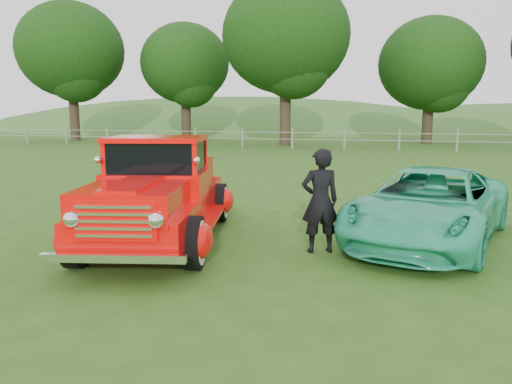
% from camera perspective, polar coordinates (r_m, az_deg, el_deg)
% --- Properties ---
extents(ground, '(140.00, 140.00, 0.00)m').
position_cam_1_polar(ground, '(7.40, -2.75, -8.01)').
color(ground, '#2A4D14').
rests_on(ground, ground).
extents(distant_hills, '(116.00, 60.00, 18.00)m').
position_cam_1_polar(distant_hills, '(66.85, 8.80, 3.39)').
color(distant_hills, '#335F23').
rests_on(distant_hills, ground).
extents(fence_line, '(48.00, 0.12, 1.20)m').
position_cam_1_polar(fence_line, '(28.87, 10.07, 5.98)').
color(fence_line, gray).
rests_on(fence_line, ground).
extents(tree_far_west, '(7.60, 7.60, 9.93)m').
position_cam_1_polar(tree_far_west, '(39.73, -20.43, 14.92)').
color(tree_far_west, '#312618').
rests_on(tree_far_west, ground).
extents(tree_mid_west, '(6.40, 6.40, 8.46)m').
position_cam_1_polar(tree_mid_west, '(37.64, -8.12, 14.31)').
color(tree_mid_west, '#312618').
rests_on(tree_mid_west, ground).
extents(tree_near_west, '(8.00, 8.00, 10.42)m').
position_cam_1_polar(tree_near_west, '(32.65, 3.45, 17.37)').
color(tree_near_west, '#312618').
rests_on(tree_near_west, ground).
extents(tree_near_east, '(6.80, 6.80, 8.33)m').
position_cam_1_polar(tree_near_east, '(36.01, 19.32, 13.64)').
color(tree_near_east, '#312618').
rests_on(tree_near_east, ground).
extents(red_pickup, '(2.93, 5.23, 1.78)m').
position_cam_1_polar(red_pickup, '(8.56, -10.98, -0.31)').
color(red_pickup, black).
rests_on(red_pickup, ground).
extents(teal_sedan, '(3.30, 4.87, 1.24)m').
position_cam_1_polar(teal_sedan, '(8.86, 19.26, -1.50)').
color(teal_sedan, '#2EB98A').
rests_on(teal_sedan, ground).
extents(man, '(0.70, 0.59, 1.63)m').
position_cam_1_polar(man, '(7.79, 7.33, -1.01)').
color(man, black).
rests_on(man, ground).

